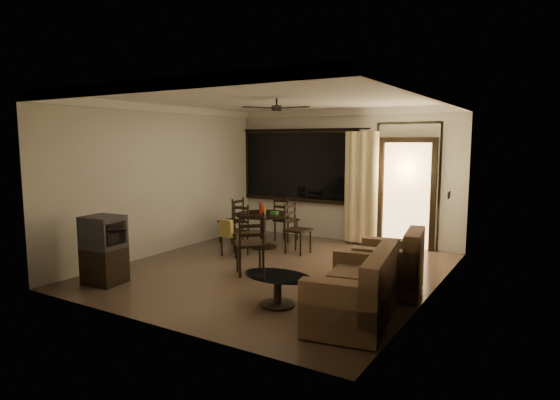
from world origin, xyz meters
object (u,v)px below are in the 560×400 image
Objects in this scene: dining_chair_south at (234,240)px; dining_table at (263,221)px; armchair at (393,267)px; side_chair at (250,255)px; dining_chair_east at (297,239)px; dining_chair_west at (232,229)px; tv_cabinet at (104,250)px; sofa at (358,293)px; coffee_table at (278,285)px; dining_chair_north at (286,228)px.

dining_table is at bearing 89.88° from dining_chair_south.
side_chair reaches higher than armchair.
side_chair is (0.04, -1.63, 0.03)m from dining_chair_east.
dining_table is 0.87m from dining_chair_east.
dining_chair_west is at bearing 134.30° from dining_chair_south.
tv_cabinet is 0.60× the size of sofa.
side_chair reaches higher than coffee_table.
armchair is (0.03, 1.23, 0.03)m from sofa.
dining_chair_west is 4.79m from sofa.
armchair is (3.95, -1.51, 0.09)m from dining_chair_west.
dining_chair_south is at bearing 160.22° from armchair.
dining_chair_south is (-0.08, -0.86, -0.24)m from dining_table.
dining_chair_north is (0.90, 0.71, 0.00)m from dining_chair_west.
dining_chair_north is (-0.76, 0.86, 0.00)m from dining_chair_east.
dining_chair_south is at bearing -95.12° from dining_table.
dining_chair_north is 4.58m from sofa.
dining_chair_west is at bearing 85.62° from tv_cabinet.
sofa is at bearing -24.69° from dining_chair_south.
sofa is (3.09, -2.66, -0.21)m from dining_table.
dining_chair_west reaches higher than coffee_table.
side_chair is (0.87, -1.70, -0.24)m from dining_table.
dining_chair_south and dining_chair_north have the same top height.
dining_chair_south reaches higher than sofa.
armchair is at bearing 148.97° from dining_chair_north.
side_chair is (1.59, 1.53, -0.21)m from tv_cabinet.
tv_cabinet is 4.24m from armchair.
dining_table is 1.08× the size of armchair.
sofa is 2.42m from side_chair.
sofa is at bearing -133.86° from dining_chair_east.
sofa is (3.17, -1.81, 0.03)m from dining_chair_south.
coffee_table is (2.08, -1.86, -0.03)m from dining_chair_south.
dining_chair_south is 2.79m from coffee_table.
armchair is 0.98× the size of side_chair.
dining_table is 1.16× the size of dining_chair_east.
dining_chair_north is at bearing 134.51° from armchair.
dining_chair_east is (1.67, -0.15, 0.00)m from dining_chair_west.
coffee_table is at bearing 123.96° from dining_chair_north.
side_chair is (0.95, -0.85, 0.00)m from dining_chair_south.
dining_chair_west is at bearing 135.58° from sofa.
dining_chair_north reaches higher than sofa.
dining_chair_north is at bearing 85.14° from dining_table.
coffee_table is at bearing -140.37° from armchair.
armchair is 1.08× the size of coffee_table.
dining_chair_east reaches higher than coffee_table.
tv_cabinet is at bearing -102.55° from dining_table.
armchair reaches higher than coffee_table.
dining_chair_north is at bearing 121.71° from sofa.
tv_cabinet is at bearing 1.45° from side_chair.
tv_cabinet reaches higher than coffee_table.
armchair is (2.29, -1.36, 0.09)m from dining_chair_east.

